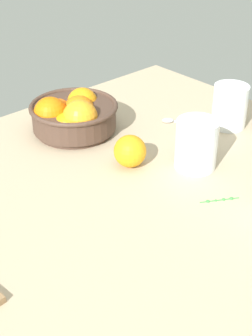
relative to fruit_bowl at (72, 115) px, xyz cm
name	(u,v)px	position (x,y,z in cm)	size (l,w,h in cm)	color
ground_plane	(135,204)	(-8.40, -32.25, -6.46)	(118.96, 105.68, 3.00)	tan
fruit_bowl	(72,115)	(0.00, 0.00, 0.00)	(22.66, 22.66, 11.08)	#473328
juice_glass	(195,147)	(10.64, -31.99, 0.07)	(9.63, 9.63, 11.53)	white
second_glass	(230,109)	(32.76, -24.53, -0.11)	(9.11, 9.11, 11.30)	white
loose_orange_2	(130,151)	(-0.24, -21.95, -1.18)	(7.55, 7.55, 7.55)	orange
spoon	(182,120)	(25.47, -14.69, -4.53)	(13.44, 11.38, 1.00)	silver
herb_sprig_1	(221,199)	(4.26, -44.96, -4.70)	(7.58, 4.71, 0.88)	#3A883D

